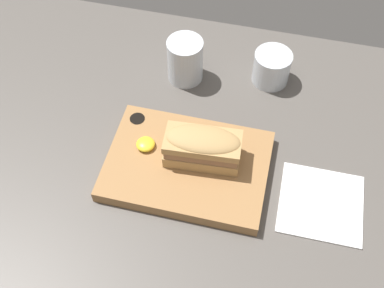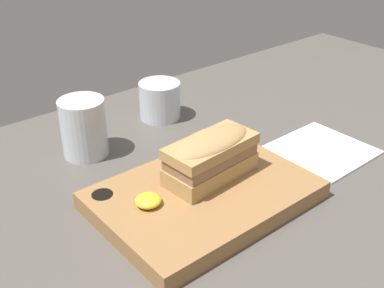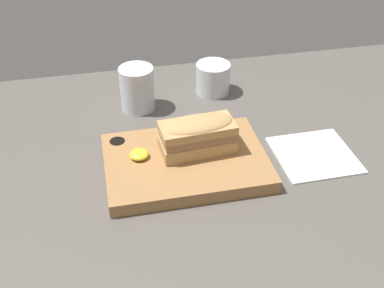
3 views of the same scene
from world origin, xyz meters
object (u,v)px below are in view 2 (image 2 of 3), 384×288
serving_board (203,195)px  wine_glass (160,101)px  napkin (322,150)px  sandwich (211,154)px  water_glass (84,131)px

serving_board → wine_glass: (12.38, 27.55, 2.05)cm
wine_glass → napkin: (13.76, -29.24, -3.20)cm
napkin → serving_board: bearing=176.3°
wine_glass → napkin: size_ratio=0.53×
sandwich → napkin: sandwich is taller
serving_board → napkin: size_ratio=1.99×
sandwich → wine_glass: sandwich is taller
serving_board → sandwich: 6.08cm
water_glass → napkin: (32.34, -25.67, -4.19)cm
sandwich → water_glass: size_ratio=1.45×
napkin → water_glass: bearing=141.6°
sandwich → water_glass: bearing=111.6°
serving_board → water_glass: size_ratio=3.05×
sandwich → napkin: (23.44, -3.23, -6.38)cm
sandwich → napkin: size_ratio=0.95×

